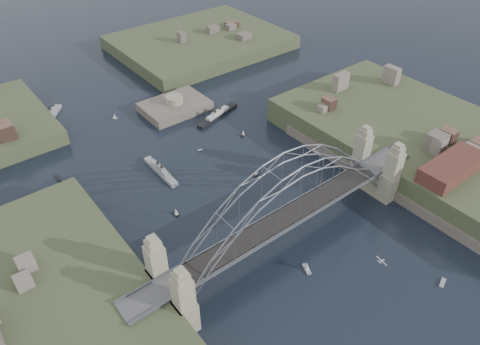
% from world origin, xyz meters
% --- Properties ---
extents(ground, '(500.00, 500.00, 0.00)m').
position_xyz_m(ground, '(0.00, 0.00, 0.00)').
color(ground, black).
rests_on(ground, ground).
extents(bridge, '(84.00, 13.80, 24.60)m').
position_xyz_m(bridge, '(0.00, 0.00, 12.32)').
color(bridge, '#545457').
rests_on(bridge, ground).
extents(shore_east, '(50.50, 90.00, 12.00)m').
position_xyz_m(shore_east, '(57.32, 0.00, 1.97)').
color(shore_east, '#3E482C').
rests_on(shore_east, ground).
extents(headland_ne, '(70.00, 55.00, 9.50)m').
position_xyz_m(headland_ne, '(50.00, 110.00, 0.75)').
color(headland_ne, '#3E482C').
rests_on(headland_ne, ground).
extents(fort_island, '(22.00, 16.00, 9.40)m').
position_xyz_m(fort_island, '(12.00, 70.00, -0.34)').
color(fort_island, '#5F554C').
rests_on(fort_island, ground).
extents(wharf_shed, '(20.00, 8.00, 4.00)m').
position_xyz_m(wharf_shed, '(44.00, -14.00, 10.00)').
color(wharf_shed, '#592D26').
rests_on(wharf_shed, shore_east).
extents(naval_cruiser_near, '(2.19, 16.10, 4.83)m').
position_xyz_m(naval_cruiser_near, '(-10.16, 42.00, 0.75)').
color(naval_cruiser_near, '#9CA1A4').
rests_on(naval_cruiser_near, ground).
extents(naval_cruiser_far, '(11.51, 13.12, 5.19)m').
position_xyz_m(naval_cruiser_far, '(-24.29, 91.41, 0.81)').
color(naval_cruiser_far, '#9CA1A4').
rests_on(naval_cruiser_far, ground).
extents(ocean_liner, '(19.07, 7.90, 4.69)m').
position_xyz_m(ocean_liner, '(21.01, 57.02, 0.73)').
color(ocean_liner, black).
rests_on(ocean_liner, ground).
extents(aeroplane, '(1.62, 2.97, 0.43)m').
position_xyz_m(aeroplane, '(6.29, -21.36, 7.79)').
color(aeroplane, silver).
extents(small_boat_a, '(1.09, 2.27, 2.38)m').
position_xyz_m(small_boat_a, '(-15.96, 24.35, 0.90)').
color(small_boat_a, silver).
rests_on(small_boat_a, ground).
extents(small_boat_b, '(1.88, 0.96, 1.43)m').
position_xyz_m(small_boat_b, '(10.76, 24.07, 0.29)').
color(small_boat_b, silver).
rests_on(small_boat_b, ground).
extents(small_boat_c, '(2.10, 3.28, 2.38)m').
position_xyz_m(small_boat_c, '(-2.29, -9.22, 0.73)').
color(small_boat_c, silver).
rests_on(small_boat_c, ground).
extents(small_boat_d, '(2.47, 1.62, 2.38)m').
position_xyz_m(small_boat_d, '(20.66, 42.58, 0.87)').
color(small_boat_d, silver).
rests_on(small_boat_d, ground).
extents(small_boat_e, '(1.39, 3.26, 0.45)m').
position_xyz_m(small_boat_e, '(-34.47, 57.65, 0.15)').
color(small_boat_e, silver).
rests_on(small_boat_e, ground).
extents(small_boat_f, '(1.46, 0.97, 0.45)m').
position_xyz_m(small_boat_f, '(4.99, 44.24, 0.15)').
color(small_boat_f, silver).
rests_on(small_boat_f, ground).
extents(small_boat_g, '(2.95, 1.81, 0.45)m').
position_xyz_m(small_boat_g, '(18.34, -30.38, 0.15)').
color(small_boat_g, silver).
rests_on(small_boat_g, ground).
extents(small_boat_h, '(1.74, 1.63, 2.38)m').
position_xyz_m(small_boat_h, '(-7.28, 77.61, 0.98)').
color(small_boat_h, silver).
rests_on(small_boat_h, ground).
extents(small_boat_i, '(1.38, 2.78, 0.45)m').
position_xyz_m(small_boat_i, '(32.50, 20.95, 0.15)').
color(small_boat_i, silver).
rests_on(small_boat_i, ground).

